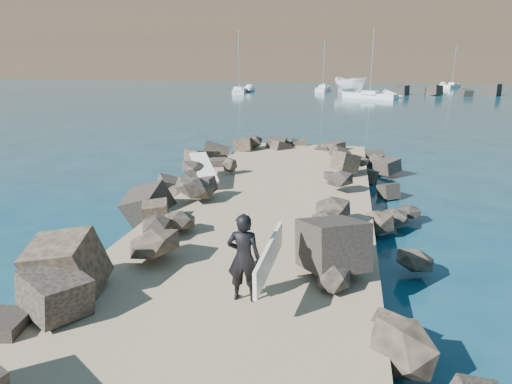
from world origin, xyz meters
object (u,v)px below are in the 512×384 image
Objects in this scene: boat_imported at (351,85)px; sailboat_c at (370,96)px; surfer_with_board at (247,257)px; surfboard_resting at (204,170)px.

boat_imported is 9.51m from sailboat_c.
boat_imported is at bearing 105.26° from sailboat_c.
boat_imported is 62.62m from surfer_with_board.
surfer_with_board is at bearing -94.64° from surfboard_resting.
boat_imported is (4.68, 55.03, 0.17)m from surfboard_resting.
sailboat_c is at bearing -116.84° from boat_imported.
sailboat_c is at bearing 53.16° from surfboard_resting.
sailboat_c reaches higher than surfer_with_board.
boat_imported reaches higher than surfboard_resting.
surfer_with_board reaches higher than surfboard_resting.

